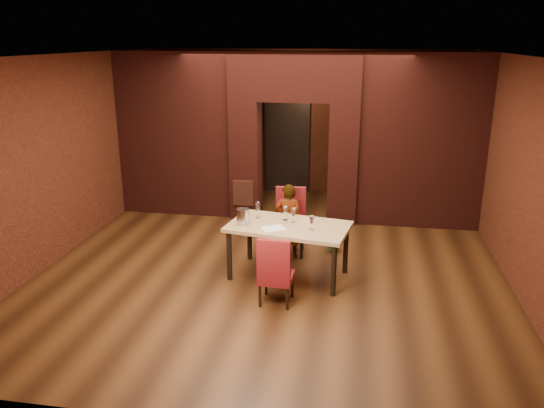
{
  "coord_description": "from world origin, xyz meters",
  "views": [
    {
      "loc": [
        1.25,
        -7.92,
        3.46
      ],
      "look_at": [
        -0.09,
        0.0,
        0.91
      ],
      "focal_mm": 35.0,
      "sensor_mm": 36.0,
      "label": 1
    }
  ],
  "objects": [
    {
      "name": "wine_glass_a",
      "position": [
        0.19,
        -0.46,
        0.92
      ],
      "size": [
        0.08,
        0.08,
        0.21
      ],
      "primitive_type": null,
      "color": "white",
      "rests_on": "dining_table"
    },
    {
      "name": "chair_far",
      "position": [
        0.17,
        0.19,
        0.55
      ],
      "size": [
        0.53,
        0.53,
        1.09
      ],
      "primitive_type": "cube",
      "rotation": [
        0.0,
        0.0,
        0.07
      ],
      "color": "maroon",
      "rests_on": "ground"
    },
    {
      "name": "water_bottle",
      "position": [
        -0.23,
        -0.44,
        0.95
      ],
      "size": [
        0.06,
        0.06,
        0.27
      ],
      "primitive_type": "cylinder",
      "color": "silver",
      "rests_on": "dining_table"
    },
    {
      "name": "wall_right",
      "position": [
        3.5,
        0.0,
        1.6
      ],
      "size": [
        0.04,
        8.0,
        3.2
      ],
      "primitive_type": "cube",
      "color": "maroon",
      "rests_on": "ground"
    },
    {
      "name": "wall_back",
      "position": [
        0.0,
        4.0,
        1.6
      ],
      "size": [
        7.0,
        0.04,
        3.2
      ],
      "primitive_type": "cube",
      "color": "maroon",
      "rests_on": "ground"
    },
    {
      "name": "potted_plant",
      "position": [
        0.9,
        0.41,
        0.18
      ],
      "size": [
        0.42,
        0.4,
        0.37
      ],
      "primitive_type": "imported",
      "rotation": [
        0.0,
        0.0,
        0.44
      ],
      "color": "#2D6A25",
      "rests_on": "ground"
    },
    {
      "name": "person_seated",
      "position": [
        0.16,
        0.07,
        0.62
      ],
      "size": [
        0.46,
        0.31,
        1.23
      ],
      "primitive_type": "imported",
      "rotation": [
        0.0,
        0.0,
        3.17
      ],
      "color": "silver",
      "rests_on": "ground"
    },
    {
      "name": "rear_door_frame",
      "position": [
        -0.4,
        3.9,
        1.05
      ],
      "size": [
        1.02,
        0.04,
        2.22
      ],
      "primitive_type": "cube",
      "color": "black",
      "rests_on": "ground"
    },
    {
      "name": "wing_wall_left",
      "position": [
        -2.36,
        2.0,
        1.6
      ],
      "size": [
        2.28,
        0.35,
        3.2
      ],
      "primitive_type": "cube",
      "color": "maroon",
      "rests_on": "ground"
    },
    {
      "name": "wall_left",
      "position": [
        -3.5,
        0.0,
        1.6
      ],
      "size": [
        0.04,
        8.0,
        3.2
      ],
      "primitive_type": "cube",
      "color": "maroon",
      "rests_on": "ground"
    },
    {
      "name": "lintel",
      "position": [
        0.0,
        2.0,
        2.75
      ],
      "size": [
        2.45,
        0.55,
        0.9
      ],
      "primitive_type": "cube",
      "color": "maroon",
      "rests_on": "ground"
    },
    {
      "name": "wine_bucket",
      "position": [
        -0.39,
        -0.74,
        0.93
      ],
      "size": [
        0.19,
        0.19,
        0.23
      ],
      "primitive_type": "cylinder",
      "color": "#B0AFB6",
      "rests_on": "dining_table"
    },
    {
      "name": "vent_panel",
      "position": [
        -0.95,
        1.71,
        0.55
      ],
      "size": [
        0.4,
        0.03,
        0.5
      ],
      "primitive_type": "cube",
      "color": "#9A432C",
      "rests_on": "ground"
    },
    {
      "name": "floor",
      "position": [
        0.0,
        0.0,
        0.0
      ],
      "size": [
        8.0,
        8.0,
        0.0
      ],
      "primitive_type": "plane",
      "color": "#462611",
      "rests_on": "ground"
    },
    {
      "name": "rear_door",
      "position": [
        -0.4,
        3.94,
        1.05
      ],
      "size": [
        0.9,
        0.08,
        2.1
      ],
      "primitive_type": "cube",
      "color": "black",
      "rests_on": "ground"
    },
    {
      "name": "wing_wall_right",
      "position": [
        2.36,
        2.0,
        1.6
      ],
      "size": [
        2.28,
        0.35,
        3.2
      ],
      "primitive_type": "cube",
      "color": "maroon",
      "rests_on": "ground"
    },
    {
      "name": "pillar_left",
      "position": [
        -0.95,
        2.0,
        1.15
      ],
      "size": [
        0.55,
        0.55,
        2.3
      ],
      "primitive_type": "cube",
      "color": "maroon",
      "rests_on": "ground"
    },
    {
      "name": "chair_near",
      "position": [
        0.23,
        -1.52,
        0.49
      ],
      "size": [
        0.46,
        0.46,
        0.97
      ],
      "primitive_type": "cube",
      "rotation": [
        0.0,
        0.0,
        3.1
      ],
      "color": "maroon",
      "rests_on": "ground"
    },
    {
      "name": "tasting_sheet",
      "position": [
        0.07,
        -0.86,
        0.82
      ],
      "size": [
        0.39,
        0.36,
        0.0
      ],
      "primitive_type": "cube",
      "rotation": [
        0.0,
        0.0,
        0.52
      ],
      "color": "white",
      "rests_on": "dining_table"
    },
    {
      "name": "wine_glass_b",
      "position": [
        0.33,
        -0.55,
        0.92
      ],
      "size": [
        0.09,
        0.09,
        0.22
      ],
      "primitive_type": null,
      "color": "white",
      "rests_on": "dining_table"
    },
    {
      "name": "dining_table",
      "position": [
        0.27,
        -0.67,
        0.41
      ],
      "size": [
        1.88,
        1.26,
        0.82
      ],
      "primitive_type": "cube",
      "rotation": [
        0.0,
        0.0,
        -0.17
      ],
      "color": "tan",
      "rests_on": "ground"
    },
    {
      "name": "wall_front",
      "position": [
        0.0,
        -4.0,
        1.6
      ],
      "size": [
        7.0,
        0.04,
        3.2
      ],
      "primitive_type": "cube",
      "color": "maroon",
      "rests_on": "ground"
    },
    {
      "name": "wine_glass_c",
      "position": [
        0.62,
        -0.81,
        0.92
      ],
      "size": [
        0.08,
        0.08,
        0.2
      ],
      "primitive_type": null,
      "color": "silver",
      "rests_on": "dining_table"
    },
    {
      "name": "ceiling",
      "position": [
        0.0,
        0.0,
        3.2
      ],
      "size": [
        7.0,
        8.0,
        0.04
      ],
      "primitive_type": "cube",
      "color": "silver",
      "rests_on": "ground"
    },
    {
      "name": "pillar_right",
      "position": [
        0.95,
        2.0,
        1.15
      ],
      "size": [
        0.55,
        0.55,
        2.3
      ],
      "primitive_type": "cube",
      "color": "maroon",
      "rests_on": "ground"
    }
  ]
}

